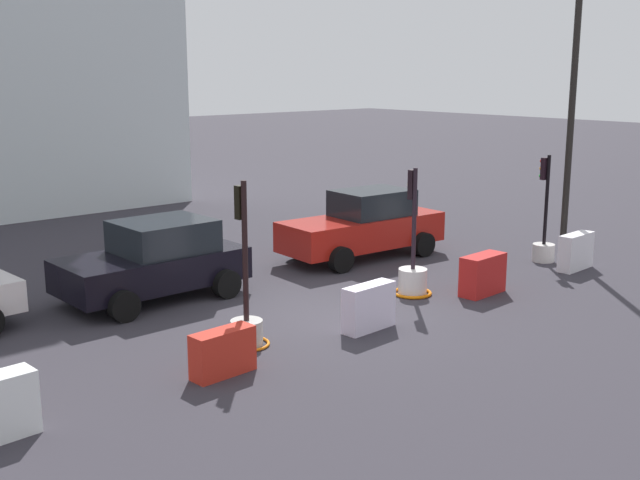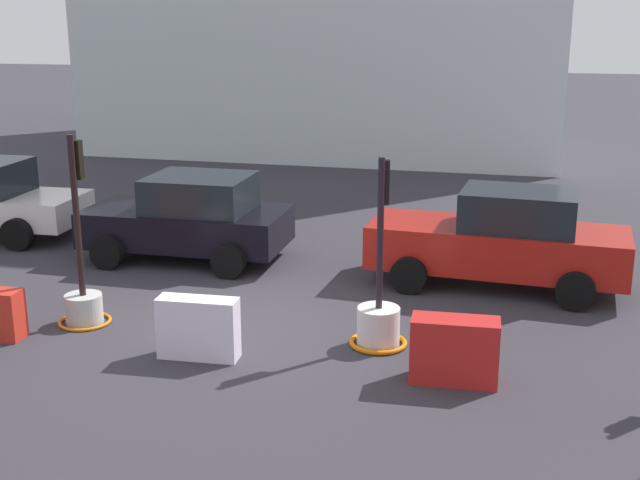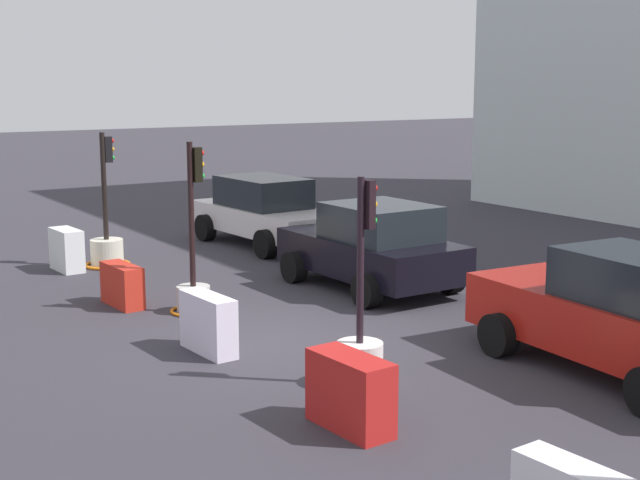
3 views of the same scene
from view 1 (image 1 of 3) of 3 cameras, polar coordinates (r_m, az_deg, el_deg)
ground_plane at (r=16.04m, az=0.95°, el=-5.47°), size 120.00×120.00×0.00m
traffic_light_1 at (r=14.25m, az=-5.39°, el=-5.58°), size 0.83×0.83×3.01m
traffic_light_2 at (r=17.47m, az=6.74°, el=-2.53°), size 0.87×0.87×2.82m
traffic_light_3 at (r=21.11m, az=15.94°, el=-0.02°), size 0.56×0.56×2.77m
construction_barrier_1 at (r=13.01m, az=-7.07°, el=-8.12°), size 1.12×0.45×0.76m
construction_barrier_2 at (r=15.08m, az=3.57°, el=-4.89°), size 1.17×0.43×0.89m
construction_barrier_3 at (r=17.75m, az=11.74°, el=-2.47°), size 1.18×0.54×0.89m
construction_barrier_4 at (r=20.52m, az=18.09°, el=-0.81°), size 1.17×0.43×0.91m
car_black_sedan at (r=17.35m, az=-11.87°, el=-1.47°), size 4.00×2.33×1.70m
car_red_compact at (r=20.71m, az=3.23°, el=1.07°), size 4.63×2.25×1.78m
street_lamp_post at (r=22.00m, az=17.84°, el=9.31°), size 0.36×0.36×6.99m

